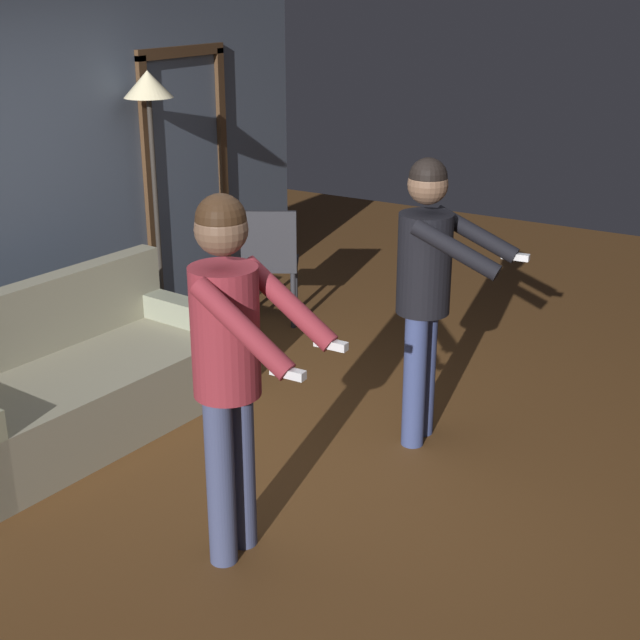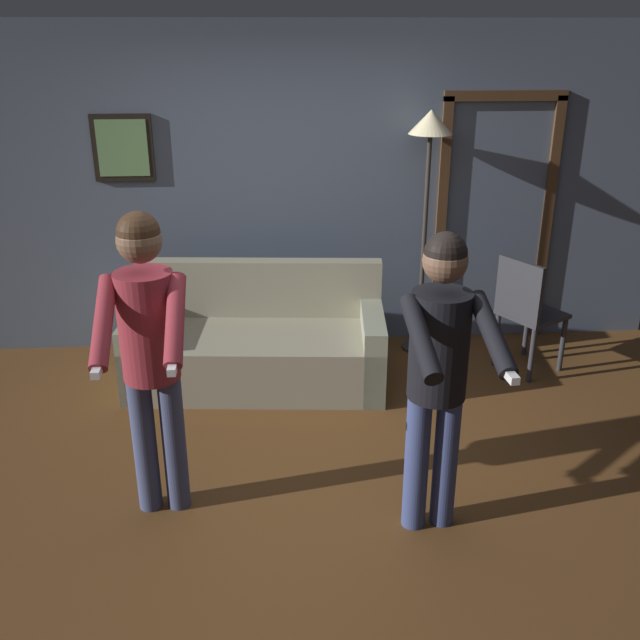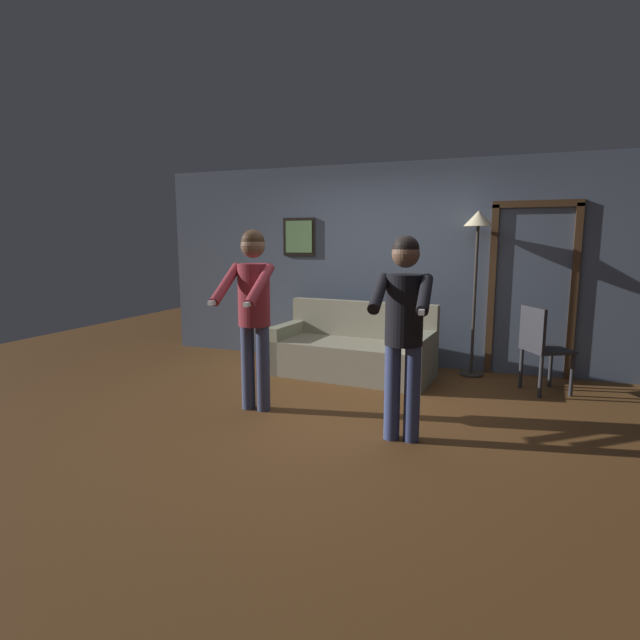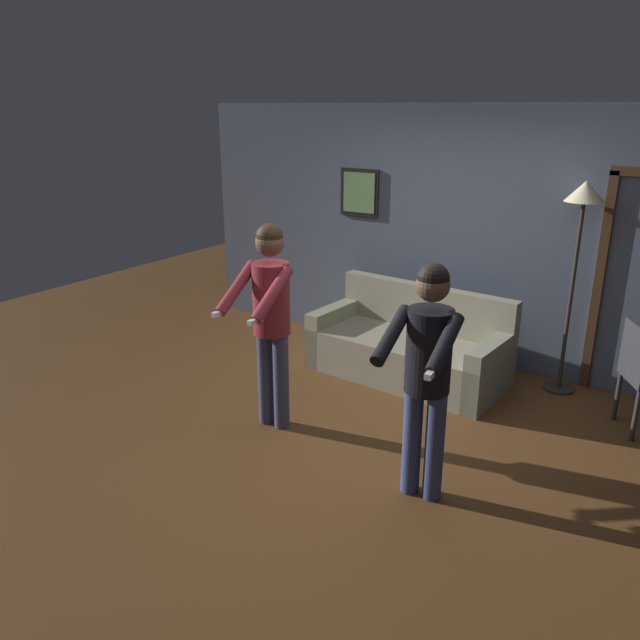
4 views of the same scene
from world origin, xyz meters
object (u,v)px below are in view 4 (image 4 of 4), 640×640
at_px(person_standing_left, 270,308).
at_px(person_standing_right, 427,363).
at_px(torchiere_lamp, 582,218).
at_px(couch, 409,350).

distance_m(person_standing_left, person_standing_right, 1.49).
relative_size(torchiere_lamp, person_standing_left, 1.14).
xyz_separation_m(torchiere_lamp, person_standing_left, (-1.88, -2.04, -0.60)).
bearing_deg(torchiere_lamp, couch, -160.10).
xyz_separation_m(couch, torchiere_lamp, (1.35, 0.49, 1.37)).
height_order(person_standing_left, person_standing_right, person_standing_left).
xyz_separation_m(person_standing_left, person_standing_right, (1.47, -0.26, -0.04)).
height_order(couch, torchiere_lamp, torchiere_lamp).
height_order(torchiere_lamp, person_standing_right, torchiere_lamp).
distance_m(torchiere_lamp, person_standing_right, 2.42).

